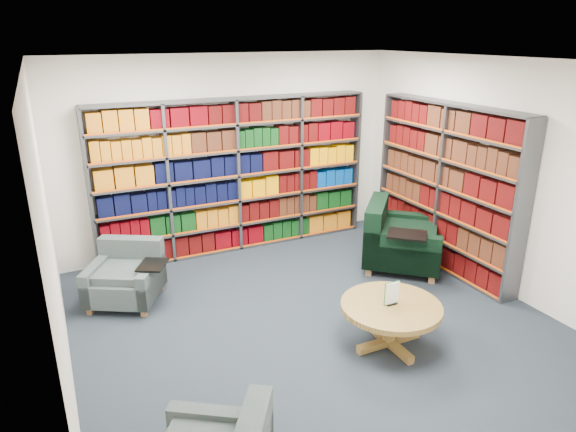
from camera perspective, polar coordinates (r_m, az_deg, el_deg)
name	(u,v)px	position (r m, az deg, el deg)	size (l,w,h in m)	color
room_shell	(313,202)	(5.32, 2.79, 1.59)	(5.02, 5.02, 2.82)	black
bookshelf_back	(236,176)	(7.46, -5.80, 4.40)	(4.00, 0.28, 2.20)	#47494F
bookshelf_right	(445,187)	(7.20, 17.08, 3.06)	(0.28, 2.50, 2.20)	#47494F
chair_teal_left	(127,277)	(6.49, -17.42, -6.50)	(1.06, 1.06, 0.71)	#03243D
chair_green_right	(396,241)	(7.18, 11.95, -2.76)	(1.40, 1.40, 0.90)	black
coffee_table	(391,313)	(5.37, 11.34, -10.50)	(1.02, 1.02, 0.71)	olive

